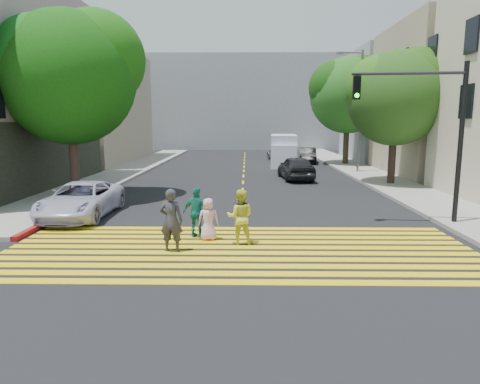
{
  "coord_description": "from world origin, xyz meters",
  "views": [
    {
      "loc": [
        0.21,
        -10.49,
        3.64
      ],
      "look_at": [
        0.0,
        3.0,
        1.4
      ],
      "focal_mm": 32.0,
      "sensor_mm": 36.0,
      "label": 1
    }
  ],
  "objects_px": {
    "pedestrian_woman": "(240,217)",
    "white_sedan": "(81,200)",
    "pedestrian_man": "(171,220)",
    "dark_car_near": "(296,168)",
    "tree_right_far": "(349,91)",
    "dark_car_parked": "(308,155)",
    "silver_car": "(280,153)",
    "pedestrian_child": "(208,219)",
    "traffic_signal": "(431,121)",
    "tree_left": "(70,71)",
    "pedestrian_extra": "(197,213)",
    "white_van": "(284,151)",
    "tree_right_near": "(397,93)"
  },
  "relations": [
    {
      "from": "tree_right_far",
      "to": "pedestrian_extra",
      "type": "bearing_deg",
      "value": -113.44
    },
    {
      "from": "white_van",
      "to": "pedestrian_woman",
      "type": "bearing_deg",
      "value": -94.33
    },
    {
      "from": "tree_right_far",
      "to": "dark_car_near",
      "type": "xyz_separation_m",
      "value": [
        -5.27,
        -9.16,
        -5.31
      ]
    },
    {
      "from": "tree_left",
      "to": "pedestrian_woman",
      "type": "relative_size",
      "value": 5.3
    },
    {
      "from": "traffic_signal",
      "to": "tree_right_near",
      "type": "bearing_deg",
      "value": 83.06
    },
    {
      "from": "dark_car_parked",
      "to": "white_van",
      "type": "height_order",
      "value": "white_van"
    },
    {
      "from": "dark_car_near",
      "to": "white_van",
      "type": "distance_m",
      "value": 8.24
    },
    {
      "from": "pedestrian_woman",
      "to": "pedestrian_child",
      "type": "height_order",
      "value": "pedestrian_woman"
    },
    {
      "from": "pedestrian_man",
      "to": "white_van",
      "type": "relative_size",
      "value": 0.33
    },
    {
      "from": "pedestrian_woman",
      "to": "white_sedan",
      "type": "xyz_separation_m",
      "value": [
        -6.15,
        3.58,
        -0.17
      ]
    },
    {
      "from": "pedestrian_man",
      "to": "dark_car_near",
      "type": "distance_m",
      "value": 16.06
    },
    {
      "from": "tree_right_near",
      "to": "silver_car",
      "type": "xyz_separation_m",
      "value": [
        -5.19,
        15.66,
        -4.51
      ]
    },
    {
      "from": "pedestrian_man",
      "to": "pedestrian_woman",
      "type": "bearing_deg",
      "value": -151.19
    },
    {
      "from": "pedestrian_woman",
      "to": "tree_right_far",
      "type": "bearing_deg",
      "value": -109.03
    },
    {
      "from": "pedestrian_woman",
      "to": "white_sedan",
      "type": "height_order",
      "value": "pedestrian_woman"
    },
    {
      "from": "tree_right_far",
      "to": "tree_left",
      "type": "bearing_deg",
      "value": -136.04
    },
    {
      "from": "tree_left",
      "to": "dark_car_parked",
      "type": "xyz_separation_m",
      "value": [
        13.46,
        17.59,
        -5.25
      ]
    },
    {
      "from": "traffic_signal",
      "to": "pedestrian_woman",
      "type": "bearing_deg",
      "value": -153.93
    },
    {
      "from": "tree_right_near",
      "to": "dark_car_near",
      "type": "distance_m",
      "value": 7.27
    },
    {
      "from": "tree_right_far",
      "to": "dark_car_near",
      "type": "relative_size",
      "value": 2.03
    },
    {
      "from": "tree_right_far",
      "to": "traffic_signal",
      "type": "bearing_deg",
      "value": -95.66
    },
    {
      "from": "tree_right_far",
      "to": "pedestrian_man",
      "type": "height_order",
      "value": "tree_right_far"
    },
    {
      "from": "pedestrian_woman",
      "to": "tree_left",
      "type": "bearing_deg",
      "value": -43.21
    },
    {
      "from": "white_van",
      "to": "tree_right_far",
      "type": "bearing_deg",
      "value": 13.7
    },
    {
      "from": "tree_right_near",
      "to": "pedestrian_child",
      "type": "relative_size",
      "value": 5.8
    },
    {
      "from": "traffic_signal",
      "to": "silver_car",
      "type": "bearing_deg",
      "value": 102.37
    },
    {
      "from": "pedestrian_child",
      "to": "pedestrian_man",
      "type": "bearing_deg",
      "value": 49.86
    },
    {
      "from": "tree_right_far",
      "to": "white_sedan",
      "type": "distance_m",
      "value": 25.39
    },
    {
      "from": "tree_right_near",
      "to": "traffic_signal",
      "type": "relative_size",
      "value": 1.36
    },
    {
      "from": "pedestrian_child",
      "to": "white_sedan",
      "type": "distance_m",
      "value": 6.07
    },
    {
      "from": "tree_left",
      "to": "traffic_signal",
      "type": "bearing_deg",
      "value": -19.93
    },
    {
      "from": "tree_left",
      "to": "pedestrian_man",
      "type": "bearing_deg",
      "value": -54.77
    },
    {
      "from": "tree_right_far",
      "to": "pedestrian_child",
      "type": "relative_size",
      "value": 6.81
    },
    {
      "from": "pedestrian_child",
      "to": "pedestrian_extra",
      "type": "xyz_separation_m",
      "value": [
        -0.37,
        0.28,
        0.15
      ]
    },
    {
      "from": "tree_right_near",
      "to": "dark_car_parked",
      "type": "distance_m",
      "value": 14.36
    },
    {
      "from": "pedestrian_extra",
      "to": "pedestrian_child",
      "type": "bearing_deg",
      "value": 157.25
    },
    {
      "from": "tree_left",
      "to": "white_van",
      "type": "xyz_separation_m",
      "value": [
        11.11,
        14.94,
        -4.72
      ]
    },
    {
      "from": "pedestrian_woman",
      "to": "dark_car_near",
      "type": "bearing_deg",
      "value": -101.94
    },
    {
      "from": "dark_car_parked",
      "to": "silver_car",
      "type": "bearing_deg",
      "value": 140.26
    },
    {
      "from": "pedestrian_man",
      "to": "pedestrian_extra",
      "type": "relative_size",
      "value": 1.12
    },
    {
      "from": "tree_left",
      "to": "pedestrian_man",
      "type": "distance_m",
      "value": 11.53
    },
    {
      "from": "pedestrian_child",
      "to": "dark_car_parked",
      "type": "bearing_deg",
      "value": -106.98
    },
    {
      "from": "pedestrian_extra",
      "to": "traffic_signal",
      "type": "xyz_separation_m",
      "value": [
        7.83,
        1.79,
        2.83
      ]
    },
    {
      "from": "pedestrian_woman",
      "to": "pedestrian_extra",
      "type": "xyz_separation_m",
      "value": [
        -1.35,
        0.67,
        -0.02
      ]
    },
    {
      "from": "pedestrian_man",
      "to": "pedestrian_woman",
      "type": "relative_size",
      "value": 1.09
    },
    {
      "from": "tree_right_near",
      "to": "silver_car",
      "type": "relative_size",
      "value": 1.67
    },
    {
      "from": "tree_right_far",
      "to": "white_van",
      "type": "height_order",
      "value": "tree_right_far"
    },
    {
      "from": "pedestrian_extra",
      "to": "dark_car_near",
      "type": "relative_size",
      "value": 0.36
    },
    {
      "from": "white_sedan",
      "to": "dark_car_parked",
      "type": "xyz_separation_m",
      "value": [
        11.71,
        21.69,
        0.01
      ]
    },
    {
      "from": "tree_right_far",
      "to": "white_van",
      "type": "distance_m",
      "value": 7.29
    }
  ]
}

